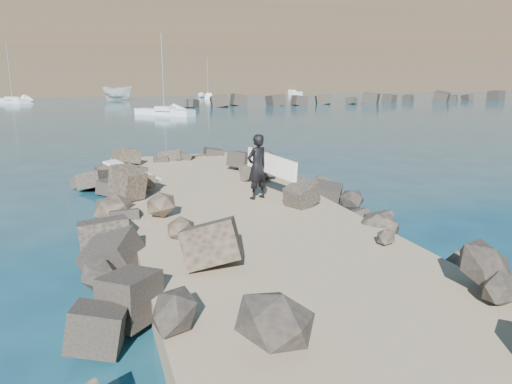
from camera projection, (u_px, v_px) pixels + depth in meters
The scene contains 13 objects.
ground at pixel (244, 238), 13.56m from camera, with size 800.00×800.00×0.00m, color #0F384C.
jetty at pixel (270, 251), 11.64m from camera, with size 6.00×26.00×0.60m, color #8C7759.
riprap_left at pixel (140, 250), 11.16m from camera, with size 2.60×22.00×1.00m, color black.
riprap_right at pixel (368, 225), 12.95m from camera, with size 2.60×22.00×1.00m, color black.
breakwater_secondary at pixel (359, 99), 74.96m from camera, with size 52.00×4.00×1.20m, color black.
headland at pixel (127, 37), 160.62m from camera, with size 360.00×140.00×32.00m, color #2D4919.
surfboard_resting at pixel (132, 174), 16.81m from camera, with size 0.55×2.21×0.07m, color silver.
boat_imported at pixel (118, 93), 84.61m from camera, with size 2.36×6.27×2.42m, color silver.
surfer_with_board at pixel (259, 166), 15.13m from camera, with size 1.26×2.38×1.98m.
sailboat_d at pixel (208, 96), 91.15m from camera, with size 2.51×6.17×7.38m.
sailboat_f at pixel (290, 93), 108.62m from camera, with size 3.72×6.04×7.39m.
sailboat_e at pixel (12, 101), 76.30m from camera, with size 5.59×7.33×9.17m.
sailboat_c at pixel (164, 112), 53.60m from camera, with size 5.96×6.37×8.62m.
Camera 1 is at (-3.78, -12.34, 4.34)m, focal length 35.00 mm.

